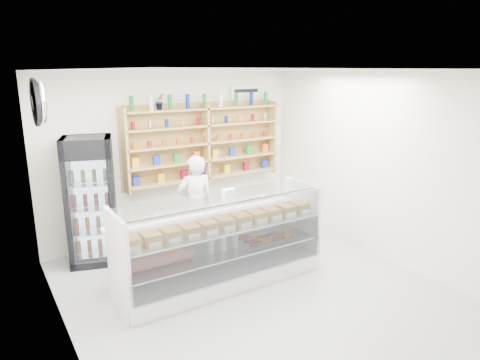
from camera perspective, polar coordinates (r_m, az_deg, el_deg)
room at (r=5.18m, az=2.58°, el=-1.23°), size 5.00×5.00×5.00m
display_counter at (r=5.85m, az=-2.55°, el=-10.41°), size 2.80×0.84×1.22m
shop_worker at (r=6.70m, az=-5.94°, el=-3.23°), size 0.62×0.46×1.56m
drinks_cooler at (r=6.64m, az=-19.21°, el=-2.60°), size 0.85×0.83×1.89m
wall_shelving at (r=7.36m, az=-4.63°, el=4.93°), size 2.84×0.28×1.33m
potted_plant at (r=6.94m, az=-10.65°, el=10.26°), size 0.18×0.16×0.26m
security_mirror at (r=5.35m, az=-25.12°, el=9.37°), size 0.15×0.50×0.50m
wall_sign at (r=7.83m, az=0.75°, el=11.83°), size 0.62×0.03×0.20m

